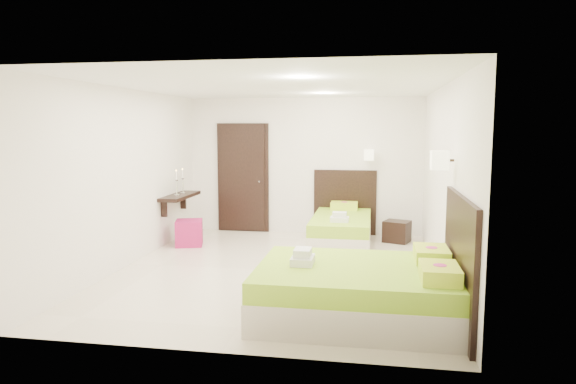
% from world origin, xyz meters
% --- Properties ---
extents(floor, '(5.50, 5.50, 0.00)m').
position_xyz_m(floor, '(0.00, 0.00, 0.00)').
color(floor, beige).
rests_on(floor, ground).
extents(bed_single, '(1.19, 1.98, 1.63)m').
position_xyz_m(bed_single, '(0.80, 1.84, 0.30)').
color(bed_single, beige).
rests_on(bed_single, ground).
extents(bed_double, '(2.14, 1.82, 1.77)m').
position_xyz_m(bed_double, '(1.26, -1.63, 0.32)').
color(bed_double, beige).
rests_on(bed_double, ground).
extents(nightstand, '(0.53, 0.51, 0.38)m').
position_xyz_m(nightstand, '(1.76, 2.19, 0.19)').
color(nightstand, black).
rests_on(nightstand, ground).
extents(ottoman, '(0.55, 0.55, 0.44)m').
position_xyz_m(ottoman, '(-1.81, 1.30, 0.22)').
color(ottoman, '#96144D').
rests_on(ottoman, ground).
extents(door, '(1.02, 0.15, 2.14)m').
position_xyz_m(door, '(-1.20, 2.70, 1.05)').
color(door, black).
rests_on(door, ground).
extents(console_shelf, '(0.35, 1.20, 0.78)m').
position_xyz_m(console_shelf, '(-2.08, 1.60, 0.82)').
color(console_shelf, black).
rests_on(console_shelf, ground).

